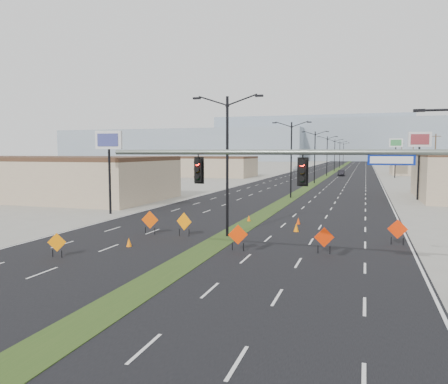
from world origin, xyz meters
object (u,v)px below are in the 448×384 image
(streetlight_0, at_px, (227,162))
(pole_sign_east_near, at_px, (420,145))
(car_left, at_px, (303,176))
(pole_sign_west, at_px, (109,147))
(cone_0, at_px, (129,242))
(construction_sign_4, at_px, (324,238))
(streetlight_4, at_px, (335,154))
(cone_2, at_px, (298,221))
(streetlight_2, at_px, (315,155))
(streetlight_1, at_px, (291,157))
(streetlight_5, at_px, (340,154))
(streetlight_6, at_px, (343,153))
(construction_sign_1, at_px, (57,243))
(car_mid, at_px, (341,173))
(car_far, at_px, (297,169))
(construction_sign_5, at_px, (398,230))
(cone_3, at_px, (249,218))
(pole_sign_east_far, at_px, (396,146))
(cone_1, at_px, (296,227))
(construction_sign_0, at_px, (150,221))
(construction_sign_2, at_px, (184,222))
(streetlight_3, at_px, (327,155))

(streetlight_0, height_order, pole_sign_east_near, streetlight_0)
(car_left, bearing_deg, pole_sign_west, -100.36)
(cone_0, bearing_deg, streetlight_0, 45.89)
(car_left, bearing_deg, construction_sign_4, -81.23)
(streetlight_4, relative_size, cone_2, 17.01)
(streetlight_2, bearing_deg, streetlight_1, -90.00)
(streetlight_5, relative_size, cone_0, 16.92)
(streetlight_6, distance_m, pole_sign_west, 161.05)
(streetlight_1, relative_size, construction_sign_1, 6.96)
(car_left, height_order, construction_sign_4, construction_sign_4)
(car_mid, distance_m, cone_2, 78.13)
(car_far, bearing_deg, construction_sign_5, -75.18)
(streetlight_4, distance_m, cone_2, 105.25)
(cone_3, xyz_separation_m, pole_sign_west, (-14.31, 0.52, 6.29))
(construction_sign_1, xyz_separation_m, pole_sign_east_far, (23.51, 89.53, 6.69))
(construction_sign_1, distance_m, cone_0, 4.59)
(construction_sign_4, bearing_deg, cone_1, 94.78)
(car_far, bearing_deg, construction_sign_0, -84.01)
(car_far, xyz_separation_m, construction_sign_2, (8.48, -111.67, 0.28))
(construction_sign_1, bearing_deg, streetlight_5, 68.60)
(car_far, relative_size, construction_sign_2, 2.97)
(car_far, bearing_deg, streetlight_3, -63.79)
(pole_sign_west, bearing_deg, streetlight_0, -35.61)
(streetlight_5, xyz_separation_m, streetlight_6, (0.00, 28.00, 0.00))
(construction_sign_0, height_order, cone_3, construction_sign_0)
(streetlight_4, xyz_separation_m, cone_3, (-0.25, -104.91, -5.13))
(streetlight_6, height_order, car_left, streetlight_6)
(streetlight_4, xyz_separation_m, streetlight_6, (0.00, 56.00, 0.00))
(streetlight_2, distance_m, pole_sign_east_near, 29.83)
(streetlight_6, xyz_separation_m, car_far, (-11.50, -57.15, -4.67))
(cone_2, relative_size, pole_sign_east_near, 0.07)
(cone_0, bearing_deg, cone_2, 53.04)
(streetlight_3, relative_size, construction_sign_4, 6.23)
(construction_sign_0, bearing_deg, streetlight_4, 81.84)
(streetlight_5, xyz_separation_m, construction_sign_5, (11.50, -139.28, -4.41))
(car_mid, relative_size, construction_sign_5, 2.63)
(car_far, distance_m, pole_sign_west, 103.45)
(pole_sign_west, bearing_deg, streetlight_6, 76.81)
(construction_sign_5, bearing_deg, streetlight_1, 111.64)
(streetlight_1, xyz_separation_m, car_left, (-3.68, 39.04, -4.71))
(streetlight_6, distance_m, cone_1, 164.71)
(construction_sign_2, bearing_deg, car_mid, 99.80)
(cone_1, relative_size, cone_2, 1.16)
(streetlight_2, bearing_deg, car_mid, 83.02)
(streetlight_0, height_order, streetlight_5, same)
(streetlight_1, xyz_separation_m, cone_1, (4.46, -24.57, -5.08))
(construction_sign_2, bearing_deg, streetlight_1, 98.19)
(construction_sign_2, relative_size, construction_sign_4, 1.08)
(streetlight_5, relative_size, pole_sign_east_far, 1.08)
(streetlight_0, height_order, streetlight_1, same)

